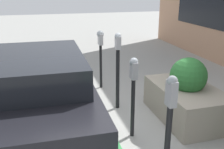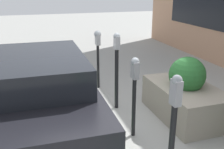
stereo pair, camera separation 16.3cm
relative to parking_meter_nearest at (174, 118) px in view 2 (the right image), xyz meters
The scene contains 8 objects.
ground_plane 1.97m from the parking_meter_nearest, 10.94° to the left, with size 40.00×40.00×0.00m, color #999993.
curb_strip 1.98m from the parking_meter_nearest, 13.50° to the left, with size 14.45×0.16×0.04m.
parking_meter_nearest is the anchor object (origin of this frame).
parking_meter_second 1.15m from the parking_meter_nearest, ahead, with size 0.16×0.14×1.37m.
parking_meter_middle 2.25m from the parking_meter_nearest, ahead, with size 0.15×0.13×1.57m.
parking_meter_fourth 3.46m from the parking_meter_nearest, ahead, with size 0.20×0.17×1.42m.
planter_box 1.96m from the parking_meter_nearest, 37.78° to the right, with size 1.68×1.02×1.18m.
parked_car_front 2.33m from the parking_meter_nearest, 44.28° to the left, with size 3.89×1.98×1.42m.
Camera 2 is at (-4.16, 1.23, 2.42)m, focal length 42.00 mm.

